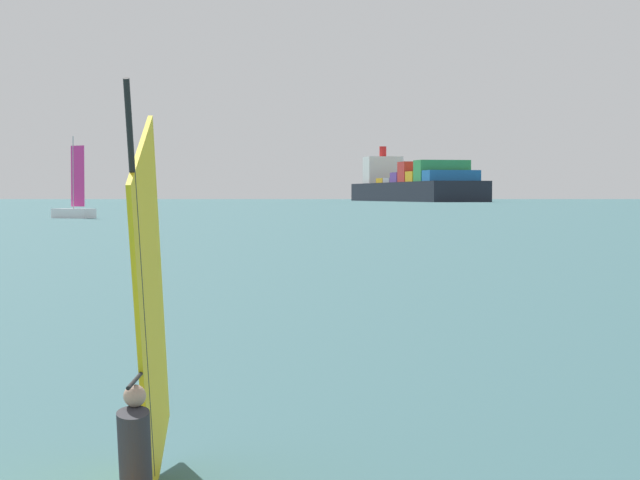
% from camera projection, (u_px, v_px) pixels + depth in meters
% --- Properties ---
extents(windsurfer, '(2.07, 4.19, 4.51)m').
position_uv_depth(windsurfer, '(143.00, 385.00, 12.13)').
color(windsurfer, orange).
rests_on(windsurfer, ground_plane).
extents(cargo_ship, '(116.92, 152.78, 31.60)m').
position_uv_depth(cargo_ship, '(414.00, 186.00, 630.47)').
color(cargo_ship, black).
rests_on(cargo_ship, ground_plane).
extents(small_sailboat, '(6.54, 3.25, 11.34)m').
position_uv_depth(small_sailboat, '(74.00, 210.00, 165.10)').
color(small_sailboat, white).
rests_on(small_sailboat, ground_plane).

